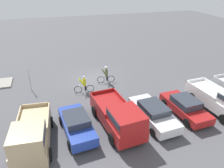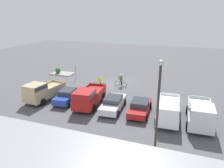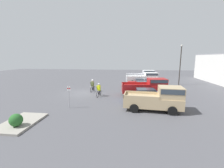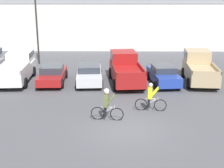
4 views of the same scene
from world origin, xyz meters
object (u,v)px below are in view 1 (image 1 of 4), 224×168
Objects in this scene: pickup_truck_2 at (119,116)px; cyclist_1 at (106,74)px; cyclist_0 at (84,84)px; fire_lane_sign at (29,77)px; sedan_1 at (153,113)px; pickup_truck_1 at (223,101)px; sedan_0 at (185,106)px; pickup_truck_3 at (31,135)px; sedan_2 at (77,124)px.

pickup_truck_2 is 3.21× the size of cyclist_1.
fire_lane_sign is (4.74, -1.91, 0.54)m from cyclist_0.
sedan_1 is at bearing 138.33° from fire_lane_sign.
pickup_truck_1 reaches higher than sedan_1.
pickup_truck_1 is 2.95m from sedan_0.
fire_lane_sign reaches higher than cyclist_1.
pickup_truck_1 is at bearing 174.18° from sedan_1.
cyclist_0 is (-4.40, -6.43, -0.33)m from pickup_truck_3.
fire_lane_sign is (3.18, -7.52, 0.66)m from sedan_2.
pickup_truck_2 reaches higher than sedan_1.
sedan_2 is 2.99m from pickup_truck_3.
pickup_truck_2 is 2.55× the size of fire_lane_sign.
cyclist_0 is 5.14m from fire_lane_sign.
sedan_0 is 2.80m from sedan_1.
sedan_2 reaches higher than sedan_1.
sedan_2 is at bearing 60.02° from cyclist_1.
sedan_0 is 2.05× the size of fire_lane_sign.
pickup_truck_2 is 7.67m from cyclist_1.
pickup_truck_1 is 8.39m from pickup_truck_2.
cyclist_0 is at bearing -55.62° from sedan_1.
sedan_2 is at bearing -163.81° from pickup_truck_3.
sedan_0 is at bearing 121.04° from cyclist_1.
cyclist_0 is at bearing -105.57° from sedan_2.
sedan_0 is at bearing -13.83° from pickup_truck_1.
pickup_truck_1 is 1.08× the size of pickup_truck_3.
sedan_2 is at bearing -3.00° from sedan_1.
cyclist_0 is 0.81× the size of fire_lane_sign.
cyclist_0 is at bearing -124.40° from pickup_truck_3.
cyclist_1 is at bearing -150.20° from cyclist_0.
cyclist_0 is (4.04, -5.90, 0.12)m from sedan_1.
cyclist_1 is (7.17, -7.91, -0.17)m from pickup_truck_1.
fire_lane_sign reaches higher than sedan_0.
cyclist_0 is at bearing -78.14° from pickup_truck_2.
pickup_truck_2 reaches higher than cyclist_0.
sedan_0 is 0.94× the size of sedan_1.
pickup_truck_2 is (5.55, 0.36, 0.44)m from sedan_0.
pickup_truck_2 is at bearing 169.43° from sedan_2.
pickup_truck_3 reaches higher than sedan_1.
sedan_1 is 2.79m from pickup_truck_2.
pickup_truck_1 is 3.19× the size of cyclist_1.
pickup_truck_2 is at bearing 4.97° from sedan_1.
fire_lane_sign is at bearing -30.20° from pickup_truck_1.
pickup_truck_1 is at bearing 175.58° from sedan_2.
sedan_0 is 8.95m from cyclist_0.
sedan_2 is at bearing -4.42° from pickup_truck_1.
fire_lane_sign is at bearing -87.69° from pickup_truck_3.
sedan_1 reaches higher than sedan_0.
sedan_1 is at bearing -5.82° from pickup_truck_1.
cyclist_1 is (-6.90, -7.86, -0.23)m from pickup_truck_3.
sedan_2 is at bearing 112.92° from fire_lane_sign.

